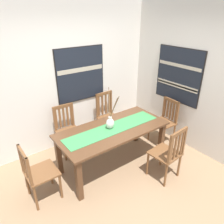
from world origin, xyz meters
TOP-DOWN VIEW (x-y plane):
  - ground_plane at (0.00, 0.00)m, footprint 6.40×6.40m
  - wall_back at (0.00, 1.86)m, footprint 6.40×0.12m
  - wall_side at (1.86, 0.00)m, footprint 0.12×6.40m
  - dining_table at (0.22, 0.67)m, footprint 1.86×0.85m
  - table_runner at (0.22, 0.67)m, footprint 1.71×0.36m
  - centerpiece_vase at (0.18, 0.69)m, footprint 0.17×0.35m
  - chair_0 at (-0.22, 1.50)m, footprint 0.43×0.43m
  - chair_1 at (1.53, 0.65)m, footprint 0.45×0.45m
  - chair_2 at (0.71, 1.51)m, footprint 0.43×0.43m
  - chair_3 at (0.72, -0.12)m, footprint 0.45×0.45m
  - chair_4 at (-1.07, 0.68)m, footprint 0.42×0.42m
  - painting_on_back_wall at (0.29, 1.79)m, footprint 1.01×0.05m
  - painting_on_side_wall at (1.79, 0.67)m, footprint 0.05×1.00m

SIDE VIEW (x-z plane):
  - ground_plane at x=0.00m, z-range -0.03..0.00m
  - chair_4 at x=-1.07m, z-range 0.02..0.91m
  - chair_1 at x=1.53m, z-range 0.03..0.94m
  - chair_3 at x=0.72m, z-range 0.02..0.96m
  - chair_0 at x=-0.22m, z-range 0.02..0.96m
  - chair_2 at x=0.71m, z-range 0.01..0.98m
  - dining_table at x=0.22m, z-range 0.26..1.00m
  - table_runner at x=0.22m, z-range 0.74..0.74m
  - centerpiece_vase at x=0.18m, z-range 0.52..1.17m
  - wall_back at x=0.00m, z-range 0.00..2.70m
  - wall_side at x=1.86m, z-range 0.00..2.70m
  - painting_on_side_wall at x=1.79m, z-range 0.84..1.89m
  - painting_on_back_wall at x=0.29m, z-range 0.87..1.90m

